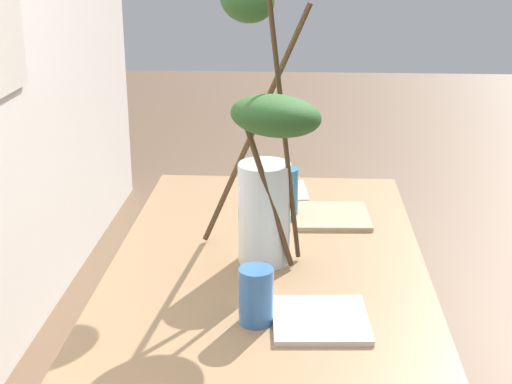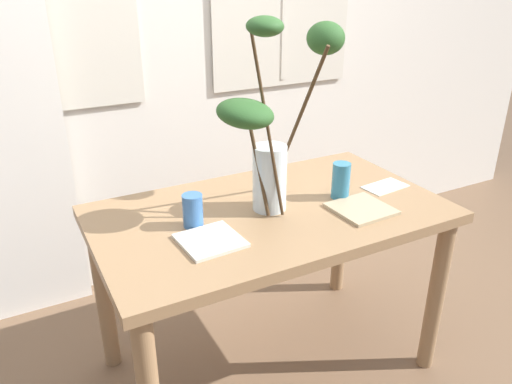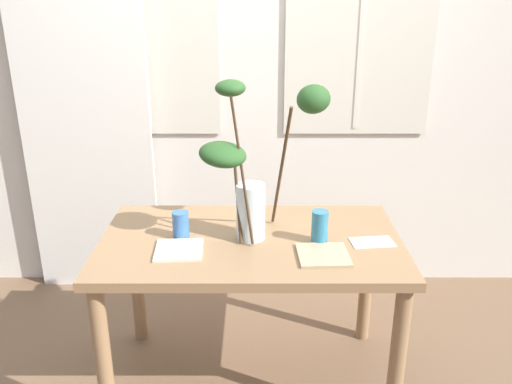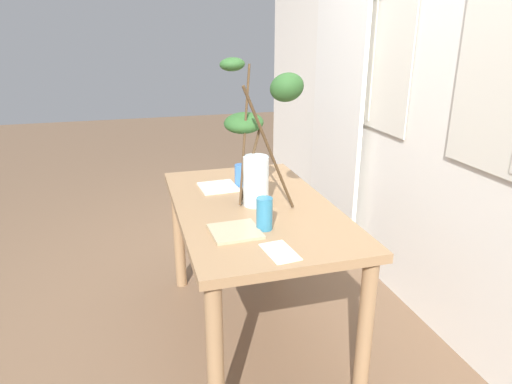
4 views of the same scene
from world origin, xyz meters
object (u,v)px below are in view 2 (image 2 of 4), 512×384
Objects in this scene: plate_square_left at (210,241)px; vase_with_branches at (274,124)px; drinking_glass_blue_left at (193,211)px; plate_square_right at (361,209)px; dining_table at (270,235)px; drinking_glass_blue_right at (341,181)px.

vase_with_branches is at bearing 22.29° from plate_square_left.
vase_with_branches is 0.43m from drinking_glass_blue_left.
vase_with_branches reaches higher than plate_square_right.
vase_with_branches is 3.42× the size of plate_square_right.
dining_table is 0.45m from vase_with_branches.
drinking_glass_blue_left is 0.84× the size of drinking_glass_blue_right.
plate_square_right is (0.30, -0.18, -0.33)m from vase_with_branches.
drinking_glass_blue_left is 0.15m from plate_square_left.
dining_table is at bearing 22.16° from plate_square_left.
plate_square_left is (-0.61, -0.09, -0.07)m from drinking_glass_blue_right.
drinking_glass_blue_right is 0.74× the size of plate_square_left.
drinking_glass_blue_right is 0.62m from plate_square_left.
vase_with_branches reaches higher than drinking_glass_blue_right.
dining_table is 1.86× the size of vase_with_branches.
drinking_glass_blue_right is 0.70× the size of plate_square_right.
vase_with_branches is at bearing 171.88° from drinking_glass_blue_right.
vase_with_branches is (0.01, 0.01, 0.45)m from dining_table.
drinking_glass_blue_right is at bearing -8.12° from vase_with_branches.
plate_square_left is at bearing 175.72° from plate_square_right.
drinking_glass_blue_left is at bearing 93.25° from plate_square_left.
plate_square_left reaches higher than dining_table.
vase_with_branches is 4.91× the size of drinking_glass_blue_right.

